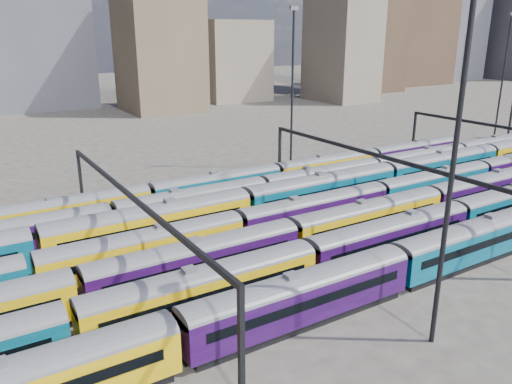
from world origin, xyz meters
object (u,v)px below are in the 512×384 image
rake_2 (291,234)px  mast_2 (454,157)px  rake_0 (301,293)px  rake_1 (390,234)px

rake_2 → mast_2: size_ratio=4.81×
rake_0 → mast_2: (6.80, -7.00, 11.32)m
rake_1 → mast_2: mast_2 is taller
rake_1 → rake_2: rake_2 is taller
rake_2 → mast_2: 20.43m
rake_1 → mast_2: (-7.86, -12.00, 11.34)m
rake_0 → rake_2: (6.21, 10.00, 0.00)m
rake_1 → mast_2: bearing=-123.2°
rake_1 → rake_2: bearing=149.4°
rake_2 → rake_0: bearing=-121.8°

